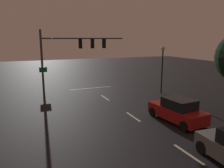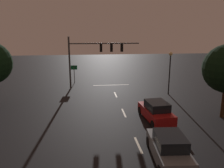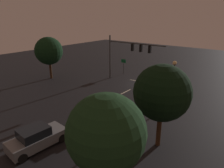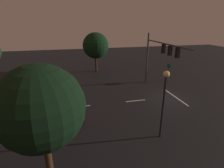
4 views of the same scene
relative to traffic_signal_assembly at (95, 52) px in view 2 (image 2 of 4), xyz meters
The scene contains 10 objects.
ground_plane 5.20m from the traffic_signal_assembly, 169.66° to the right, with size 80.00×80.00×0.00m, color black.
traffic_signal_assembly is the anchor object (origin of this frame).
lane_dash_far 6.31m from the traffic_signal_assembly, 121.31° to the left, with size 2.20×0.16×0.01m, color beige.
lane_dash_mid 10.91m from the traffic_signal_assembly, 102.85° to the left, with size 2.20×0.16×0.01m, color beige.
lane_dash_near 16.44m from the traffic_signal_assembly, 97.99° to the left, with size 2.20×0.16×0.01m, color beige.
stop_bar 5.31m from the traffic_signal_assembly, 151.58° to the right, with size 5.00×0.16×0.01m, color beige.
car_approaching 13.08m from the traffic_signal_assembly, 111.73° to the left, with size 2.25×4.49×1.70m.
car_distant 18.32m from the traffic_signal_assembly, 101.44° to the left, with size 2.18×4.47×1.70m.
street_lamp_left_kerb 9.51m from the traffic_signal_assembly, 154.62° to the left, with size 0.44×0.44×5.07m.
route_sign 5.20m from the traffic_signal_assembly, 46.98° to the right, with size 0.90×0.09×2.60m.
Camera 2 is at (3.29, 29.35, 7.57)m, focal length 35.82 mm.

